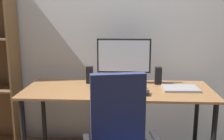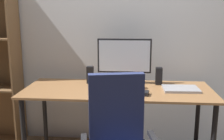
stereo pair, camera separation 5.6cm
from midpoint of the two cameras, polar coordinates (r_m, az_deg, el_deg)
name	(u,v)px [view 1 (the left image)]	position (r m, az deg, el deg)	size (l,w,h in m)	color
back_wall	(120,26)	(2.88, 1.15, 9.56)	(6.40, 0.10, 2.60)	silver
desk	(118,97)	(2.49, 0.63, -5.84)	(1.75, 0.68, 0.74)	olive
monitor	(124,58)	(2.60, 1.95, 2.54)	(0.53, 0.20, 0.45)	black
keyboard	(120,93)	(2.32, 0.94, -4.91)	(0.29, 0.11, 0.02)	silver
mouse	(146,93)	(2.30, 6.59, -4.94)	(0.06, 0.10, 0.03)	black
coffee_mug	(136,83)	(2.47, 4.58, -2.91)	(0.10, 0.08, 0.10)	#B72D28
laptop	(180,88)	(2.51, 13.92, -3.88)	(0.32, 0.23, 0.02)	#99999E
speaker_left	(90,75)	(2.66, -5.45, -1.05)	(0.06, 0.07, 0.17)	black
speaker_right	(158,76)	(2.64, 9.33, -1.24)	(0.06, 0.07, 0.17)	black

